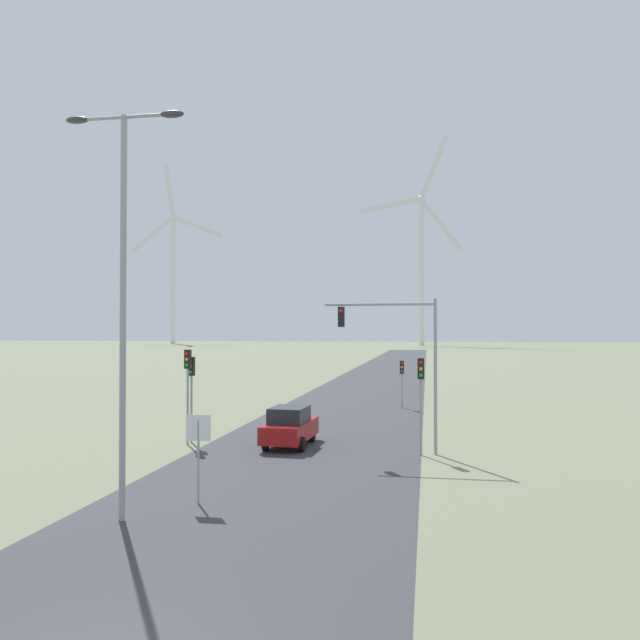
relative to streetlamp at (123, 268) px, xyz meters
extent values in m
cube|color=#38383D|center=(3.23, 40.56, -7.12)|extent=(10.00, 240.00, 0.01)
cylinder|color=#93999E|center=(0.00, 0.00, -1.38)|extent=(0.18, 0.18, 11.49)
cylinder|color=#93999E|center=(0.00, 0.00, 4.32)|extent=(2.89, 0.10, 0.10)
ellipsoid|color=#333338|center=(-1.45, 0.00, 4.32)|extent=(0.70, 0.32, 0.20)
ellipsoid|color=#333338|center=(1.45, 0.00, 4.32)|extent=(0.70, 0.32, 0.20)
cylinder|color=#93999E|center=(1.50, 2.01, -5.84)|extent=(0.07, 0.07, 2.57)
cube|color=white|center=(1.50, 1.99, -4.78)|extent=(0.81, 0.01, 0.81)
cube|color=red|center=(1.50, 2.01, -4.78)|extent=(0.76, 0.02, 0.76)
cylinder|color=#93999E|center=(-2.65, 11.48, -4.89)|extent=(0.11, 0.11, 4.47)
cube|color=black|center=(-2.65, 11.48, -3.10)|extent=(0.28, 0.24, 0.90)
sphere|color=red|center=(-2.65, 11.35, -2.83)|extent=(0.16, 0.16, 0.16)
sphere|color=gold|center=(-2.65, 11.35, -3.10)|extent=(0.16, 0.16, 0.16)
sphere|color=green|center=(-2.65, 11.35, -3.37)|extent=(0.16, 0.16, 0.16)
cylinder|color=#93999E|center=(8.22, 10.77, -5.03)|extent=(0.11, 0.11, 4.17)
cube|color=black|center=(8.22, 10.77, -3.40)|extent=(0.28, 0.24, 0.90)
sphere|color=red|center=(8.22, 10.63, -3.13)|extent=(0.16, 0.16, 0.16)
sphere|color=gold|center=(8.22, 10.63, -3.40)|extent=(0.16, 0.16, 0.16)
sphere|color=green|center=(8.22, 10.63, -3.67)|extent=(0.16, 0.16, 0.16)
cylinder|color=#93999E|center=(-2.67, 12.03, -5.07)|extent=(0.11, 0.11, 4.10)
cube|color=black|center=(-2.67, 12.03, -3.47)|extent=(0.28, 0.24, 0.90)
sphere|color=red|center=(-2.67, 11.89, -3.20)|extent=(0.16, 0.16, 0.16)
sphere|color=gold|center=(-2.67, 11.89, -3.47)|extent=(0.16, 0.16, 0.16)
sphere|color=green|center=(-2.67, 11.89, -3.74)|extent=(0.16, 0.16, 0.16)
cylinder|color=#93999E|center=(6.76, 27.14, -5.48)|extent=(0.11, 0.11, 3.28)
cube|color=black|center=(6.76, 27.14, -4.29)|extent=(0.28, 0.24, 0.90)
sphere|color=red|center=(6.76, 27.00, -4.02)|extent=(0.16, 0.16, 0.16)
sphere|color=gold|center=(6.76, 27.00, -4.29)|extent=(0.16, 0.16, 0.16)
sphere|color=green|center=(6.76, 27.00, -4.56)|extent=(0.16, 0.16, 0.16)
cylinder|color=#93999E|center=(8.84, 11.02, -3.74)|extent=(0.14, 0.14, 6.77)
cylinder|color=#93999E|center=(6.42, 11.02, -0.60)|extent=(4.84, 0.12, 0.12)
cube|color=black|center=(4.73, 11.02, -1.15)|extent=(0.28, 0.24, 0.90)
sphere|color=red|center=(4.73, 10.88, -0.88)|extent=(0.18, 0.18, 0.18)
cube|color=maroon|center=(2.19, 11.93, -6.39)|extent=(2.02, 4.19, 0.80)
cube|color=#1E2328|center=(2.19, 11.78, -5.64)|extent=(1.67, 2.18, 0.70)
cylinder|color=black|center=(1.36, 13.20, -6.79)|extent=(0.22, 0.66, 0.66)
cylinder|color=black|center=(3.02, 13.20, -6.79)|extent=(0.22, 0.66, 0.66)
cylinder|color=black|center=(1.36, 10.66, -6.79)|extent=(0.22, 0.66, 0.66)
cylinder|color=black|center=(3.02, 10.66, -6.79)|extent=(0.22, 0.66, 0.66)
cylinder|color=white|center=(-96.62, 230.14, 19.42)|extent=(2.20, 2.20, 53.08)
sphere|color=white|center=(-96.62, 230.14, 45.96)|extent=(2.60, 2.60, 2.60)
cube|color=white|center=(-105.69, 229.47, 38.66)|extent=(18.29, 1.85, 15.19)
cube|color=white|center=(-85.78, 230.94, 41.74)|extent=(21.16, 2.07, 9.66)
cube|color=white|center=(-98.39, 230.01, 57.49)|extent=(5.15, 0.88, 22.05)
cylinder|color=white|center=(6.40, 214.16, 19.80)|extent=(2.20, 2.20, 53.84)
sphere|color=white|center=(6.40, 214.16, 46.72)|extent=(2.60, 2.60, 2.60)
cube|color=white|center=(13.59, 212.35, 36.81)|extent=(15.15, 4.28, 19.86)
cube|color=white|center=(11.13, 212.97, 58.10)|extent=(10.68, 3.15, 22.27)
cube|color=white|center=(-5.51, 217.17, 45.25)|extent=(22.91, 6.24, 4.57)
camera|label=1|loc=(8.50, -16.43, -1.77)|focal=35.00mm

